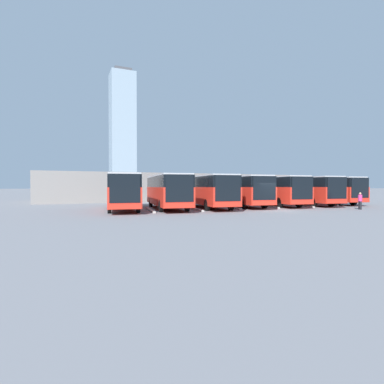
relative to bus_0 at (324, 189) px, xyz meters
The scene contains 17 objects.
ground_plane 14.15m from the bus_0, 26.01° to the left, with size 600.00×600.00×0.00m, color gray.
bus_0 is the anchor object (origin of this frame).
curb_divider_0 3.20m from the bus_0, 38.46° to the left, with size 0.24×5.15×0.15m, color #B2B2AD.
bus_1 4.26m from the bus_0, ahead, with size 4.10×11.52×3.26m.
curb_divider_1 6.96m from the bus_0, 20.62° to the left, with size 0.24×5.15×0.15m, color #B2B2AD.
bus_2 8.42m from the bus_0, ahead, with size 4.10×11.52×3.26m.
curb_divider_2 10.85m from the bus_0, 11.21° to the left, with size 0.24×5.15×0.15m, color #B2B2AD.
bus_3 12.61m from the bus_0, ahead, with size 4.10×11.52×3.26m.
curb_divider_3 14.92m from the bus_0, ahead, with size 0.24×5.15×0.15m, color #B2B2AD.
bus_4 16.83m from the bus_0, ahead, with size 4.10×11.52×3.26m.
curb_divider_4 19.16m from the bus_0, ahead, with size 0.24×5.15×0.15m, color #B2B2AD.
bus_5 21.02m from the bus_0, ahead, with size 4.10×11.52×3.26m.
curb_divider_5 23.29m from the bus_0, ahead, with size 0.24×5.15×0.15m, color #B2B2AD.
bus_6 25.22m from the bus_0, ahead, with size 4.10×11.52×3.26m.
pedestrian 9.57m from the bus_0, 62.18° to the left, with size 0.45×0.45×1.62m.
station_building 22.52m from the bus_0, 55.96° to the right, with size 42.77×15.78×4.12m.
office_tower 168.28m from the bus_0, 91.12° to the right, with size 15.04×15.04×76.00m.
Camera 1 is at (17.46, 22.11, 2.20)m, focal length 28.00 mm.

